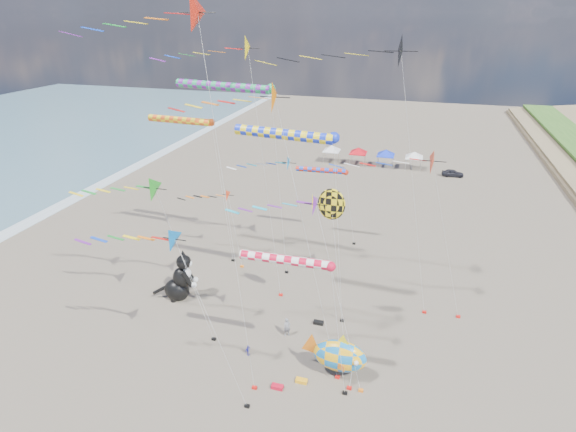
% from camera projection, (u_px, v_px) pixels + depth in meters
% --- Properties ---
extents(ground, '(260.00, 260.00, 0.00)m').
position_uv_depth(ground, '(245.00, 423.00, 31.10)').
color(ground, brown).
rests_on(ground, ground).
extents(delta_kite_0, '(15.44, 2.85, 24.71)m').
position_uv_depth(delta_kite_0, '(394.00, 54.00, 34.20)').
color(delta_kite_0, black).
rests_on(delta_kite_0, ground).
extents(delta_kite_1, '(12.37, 2.27, 24.43)m').
position_uv_depth(delta_kite_1, '(226.00, 52.00, 36.70)').
color(delta_kite_1, yellow).
rests_on(delta_kite_1, ground).
extents(delta_kite_2, '(10.02, 1.70, 15.37)m').
position_uv_depth(delta_kite_2, '(297.00, 212.00, 29.14)').
color(delta_kite_2, purple).
rests_on(delta_kite_2, ground).
extents(delta_kite_3, '(10.95, 2.21, 22.28)m').
position_uv_depth(delta_kite_3, '(280.00, 103.00, 27.41)').
color(delta_kite_3, '#DB6607').
rests_on(delta_kite_3, ground).
extents(delta_kite_4, '(11.12, 2.18, 15.11)m').
position_uv_depth(delta_kite_4, '(146.00, 187.00, 34.47)').
color(delta_kite_4, '#1F9621').
rests_on(delta_kite_4, ground).
extents(delta_kite_5, '(8.30, 1.51, 8.73)m').
position_uv_depth(delta_kite_5, '(207.00, 201.00, 47.94)').
color(delta_kite_5, red).
rests_on(delta_kite_5, ground).
extents(delta_kite_6, '(9.17, 1.79, 12.37)m').
position_uv_depth(delta_kite_6, '(281.00, 169.00, 46.64)').
color(delta_kite_6, '#2191D5').
rests_on(delta_kite_6, ground).
extents(delta_kite_7, '(11.83, 1.84, 13.53)m').
position_uv_depth(delta_kite_7, '(155.00, 247.00, 28.77)').
color(delta_kite_7, '#0865B9').
rests_on(delta_kite_7, ground).
extents(delta_kite_8, '(11.10, 2.37, 27.20)m').
position_uv_depth(delta_kite_8, '(179.00, 17.00, 24.17)').
color(delta_kite_8, red).
rests_on(delta_kite_8, ground).
extents(delta_kite_9, '(11.30, 2.36, 16.30)m').
position_uv_depth(delta_kite_9, '(434.00, 161.00, 36.75)').
color(delta_kite_9, red).
rests_on(delta_kite_9, ground).
extents(windsock_0, '(7.60, 0.65, 9.46)m').
position_uv_depth(windsock_0, '(324.00, 171.00, 52.34)').
color(windsock_0, red).
rests_on(windsock_0, ground).
extents(windsock_1, '(11.37, 0.86, 19.97)m').
position_uv_depth(windsock_1, '(227.00, 87.00, 42.43)').
color(windsock_1, '#1C9C57').
rests_on(windsock_1, ground).
extents(windsock_2, '(9.83, 0.92, 17.57)m').
position_uv_depth(windsock_2, '(289.00, 135.00, 35.54)').
color(windsock_2, '#152FD7').
rests_on(windsock_2, ground).
extents(windsock_3, '(8.90, 0.76, 16.21)m').
position_uv_depth(windsock_3, '(183.00, 121.00, 46.00)').
color(windsock_3, '#FF5515').
rests_on(windsock_3, ground).
extents(windsock_4, '(7.96, 0.69, 11.11)m').
position_uv_depth(windsock_4, '(290.00, 261.00, 30.12)').
color(windsock_4, red).
rests_on(windsock_4, ground).
extents(angelfish_kite, '(3.74, 3.02, 13.52)m').
position_uv_depth(angelfish_kite, '(329.00, 205.00, 35.31)').
color(angelfish_kite, yellow).
rests_on(angelfish_kite, ground).
extents(cat_inflatable, '(4.21, 2.94, 5.16)m').
position_uv_depth(cat_inflatable, '(178.00, 276.00, 43.57)').
color(cat_inflatable, black).
rests_on(cat_inflatable, ground).
extents(fish_inflatable, '(5.55, 2.43, 4.19)m').
position_uv_depth(fish_inflatable, '(339.00, 356.00, 34.17)').
color(fish_inflatable, blue).
rests_on(fish_inflatable, ground).
extents(person_adult, '(0.77, 0.73, 1.77)m').
position_uv_depth(person_adult, '(287.00, 327.00, 39.15)').
color(person_adult, slate).
rests_on(person_adult, ground).
extents(child_green, '(0.60, 0.52, 1.07)m').
position_uv_depth(child_green, '(344.00, 341.00, 38.03)').
color(child_green, '#25904A').
rests_on(child_green, ground).
extents(child_blue, '(0.47, 0.63, 0.99)m').
position_uv_depth(child_blue, '(248.00, 350.00, 37.06)').
color(child_blue, '#2624A7').
rests_on(child_blue, ground).
extents(kite_bag_0, '(0.90, 0.44, 0.30)m').
position_uv_depth(kite_bag_0, '(318.00, 323.00, 40.90)').
color(kite_bag_0, black).
rests_on(kite_bag_0, ground).
extents(kite_bag_1, '(0.90, 0.44, 0.30)m').
position_uv_depth(kite_bag_1, '(277.00, 387.00, 33.89)').
color(kite_bag_1, red).
rests_on(kite_bag_1, ground).
extents(kite_bag_2, '(0.90, 0.44, 0.30)m').
position_uv_depth(kite_bag_2, '(301.00, 381.00, 34.45)').
color(kite_bag_2, '#F2A514').
rests_on(kite_bag_2, ground).
extents(tent_row, '(19.20, 4.20, 3.80)m').
position_uv_depth(tent_row, '(372.00, 149.00, 81.81)').
color(tent_row, silver).
rests_on(tent_row, ground).
extents(parked_car, '(3.69, 1.63, 1.24)m').
position_uv_depth(parked_car, '(453.00, 173.00, 77.46)').
color(parked_car, '#26262D').
rests_on(parked_car, ground).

